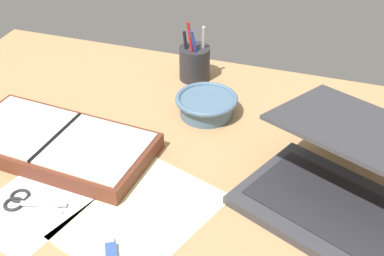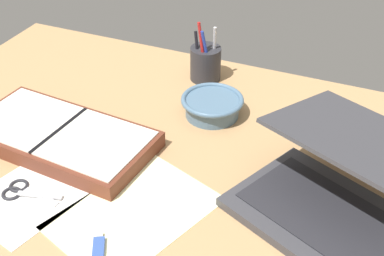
{
  "view_description": "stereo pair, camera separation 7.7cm",
  "coord_description": "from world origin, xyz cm",
  "px_view_note": "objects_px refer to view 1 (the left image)",
  "views": [
    {
      "loc": [
        29.53,
        -77.2,
        72.33
      ],
      "look_at": [
        1.64,
        7.65,
        9.0
      ],
      "focal_mm": 50.0,
      "sensor_mm": 36.0,
      "label": 1
    },
    {
      "loc": [
        36.76,
        -74.47,
        72.33
      ],
      "look_at": [
        1.64,
        7.65,
        9.0
      ],
      "focal_mm": 50.0,
      "sensor_mm": 36.0,
      "label": 2
    }
  ],
  "objects_px": {
    "scissors": "(23,201)",
    "bowl": "(207,105)",
    "laptop": "(340,181)",
    "pen_cup": "(195,63)",
    "planner": "(57,144)"
  },
  "relations": [
    {
      "from": "pen_cup",
      "to": "planner",
      "type": "relative_size",
      "value": 0.39
    },
    {
      "from": "bowl",
      "to": "scissors",
      "type": "bearing_deg",
      "value": -121.6
    },
    {
      "from": "laptop",
      "to": "scissors",
      "type": "distance_m",
      "value": 0.6
    },
    {
      "from": "scissors",
      "to": "planner",
      "type": "bearing_deg",
      "value": 92.68
    },
    {
      "from": "laptop",
      "to": "bowl",
      "type": "relative_size",
      "value": 2.91
    },
    {
      "from": "bowl",
      "to": "pen_cup",
      "type": "xyz_separation_m",
      "value": [
        -0.08,
        0.15,
        0.02
      ]
    },
    {
      "from": "bowl",
      "to": "planner",
      "type": "height_order",
      "value": "bowl"
    },
    {
      "from": "planner",
      "to": "scissors",
      "type": "height_order",
      "value": "planner"
    },
    {
      "from": "bowl",
      "to": "laptop",
      "type": "bearing_deg",
      "value": -33.2
    },
    {
      "from": "laptop",
      "to": "bowl",
      "type": "xyz_separation_m",
      "value": [
        -0.32,
        0.21,
        -0.03
      ]
    },
    {
      "from": "pen_cup",
      "to": "planner",
      "type": "distance_m",
      "value": 0.43
    },
    {
      "from": "laptop",
      "to": "bowl",
      "type": "distance_m",
      "value": 0.38
    },
    {
      "from": "scissors",
      "to": "bowl",
      "type": "bearing_deg",
      "value": 55.04
    },
    {
      "from": "bowl",
      "to": "planner",
      "type": "distance_m",
      "value": 0.35
    },
    {
      "from": "laptop",
      "to": "pen_cup",
      "type": "bearing_deg",
      "value": 161.99
    }
  ]
}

